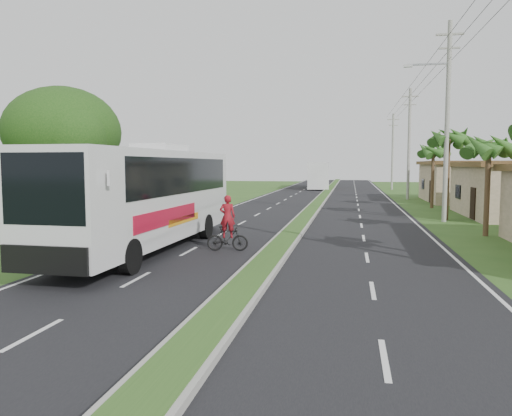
# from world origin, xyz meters

# --- Properties ---
(ground) EXTENTS (180.00, 180.00, 0.00)m
(ground) POSITION_xyz_m (0.00, 0.00, 0.00)
(ground) COLOR #2F531E
(ground) RESTS_ON ground
(road_asphalt) EXTENTS (14.00, 160.00, 0.02)m
(road_asphalt) POSITION_xyz_m (0.00, 20.00, 0.01)
(road_asphalt) COLOR black
(road_asphalt) RESTS_ON ground
(median_strip) EXTENTS (1.20, 160.00, 0.18)m
(median_strip) POSITION_xyz_m (0.00, 20.00, 0.10)
(median_strip) COLOR gray
(median_strip) RESTS_ON ground
(lane_edge_left) EXTENTS (0.12, 160.00, 0.01)m
(lane_edge_left) POSITION_xyz_m (-6.70, 20.00, 0.00)
(lane_edge_left) COLOR silver
(lane_edge_left) RESTS_ON ground
(lane_edge_right) EXTENTS (0.12, 160.00, 0.01)m
(lane_edge_right) POSITION_xyz_m (6.70, 20.00, 0.00)
(lane_edge_right) COLOR silver
(lane_edge_right) RESTS_ON ground
(shop_far) EXTENTS (8.60, 11.60, 3.82)m
(shop_far) POSITION_xyz_m (14.00, 36.00, 1.93)
(shop_far) COLOR gray
(shop_far) RESTS_ON ground
(palm_verge_b) EXTENTS (2.40, 2.40, 5.05)m
(palm_verge_b) POSITION_xyz_m (9.40, 12.00, 4.36)
(palm_verge_b) COLOR #473321
(palm_verge_b) RESTS_ON ground
(palm_verge_c) EXTENTS (2.40, 2.40, 5.85)m
(palm_verge_c) POSITION_xyz_m (8.80, 19.00, 5.12)
(palm_verge_c) COLOR #473321
(palm_verge_c) RESTS_ON ground
(palm_verge_d) EXTENTS (2.40, 2.40, 5.25)m
(palm_verge_d) POSITION_xyz_m (9.30, 28.00, 4.55)
(palm_verge_d) COLOR #473321
(palm_verge_d) RESTS_ON ground
(shade_tree) EXTENTS (6.30, 6.00, 7.54)m
(shade_tree) POSITION_xyz_m (-12.11, 10.02, 5.03)
(shade_tree) COLOR #473321
(shade_tree) RESTS_ON ground
(utility_pole_b) EXTENTS (3.20, 0.28, 12.00)m
(utility_pole_b) POSITION_xyz_m (8.47, 18.00, 6.26)
(utility_pole_b) COLOR gray
(utility_pole_b) RESTS_ON ground
(utility_pole_c) EXTENTS (1.60, 0.28, 11.00)m
(utility_pole_c) POSITION_xyz_m (8.50, 38.00, 5.67)
(utility_pole_c) COLOR gray
(utility_pole_c) RESTS_ON ground
(utility_pole_d) EXTENTS (1.60, 0.28, 10.50)m
(utility_pole_d) POSITION_xyz_m (8.50, 58.00, 5.42)
(utility_pole_d) COLOR gray
(utility_pole_d) RESTS_ON ground
(coach_bus_main) EXTENTS (3.13, 13.54, 4.36)m
(coach_bus_main) POSITION_xyz_m (-5.17, 5.01, 2.39)
(coach_bus_main) COLOR silver
(coach_bus_main) RESTS_ON ground
(coach_bus_far) EXTENTS (3.65, 13.20, 3.80)m
(coach_bus_far) POSITION_xyz_m (-1.80, 59.11, 2.16)
(coach_bus_far) COLOR silver
(coach_bus_far) RESTS_ON ground
(motorcyclist) EXTENTS (1.71, 0.70, 2.28)m
(motorcyclist) POSITION_xyz_m (-2.00, 5.43, 0.83)
(motorcyclist) COLOR black
(motorcyclist) RESTS_ON ground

